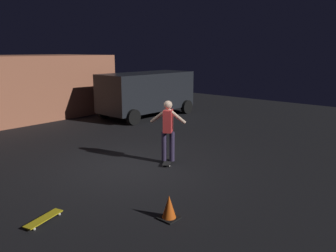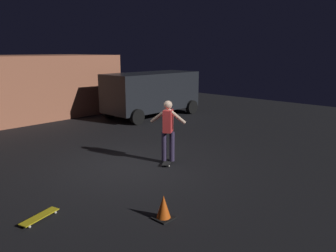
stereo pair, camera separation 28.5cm
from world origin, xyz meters
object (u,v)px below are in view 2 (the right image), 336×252
skateboard_ridden (168,161)px  traffic_cone (164,208)px  parked_van (152,91)px  skater (168,126)px  skateboard_spare (40,217)px

skateboard_ridden → traffic_cone: size_ratio=1.67×
parked_van → skateboard_ridden: (-4.49, -5.25, -1.11)m
skateboard_ridden → skater: (-0.00, 0.00, 0.98)m
skateboard_ridden → skateboard_spare: size_ratio=0.95×
skateboard_spare → traffic_cone: traffic_cone is taller
skateboard_spare → parked_van: bearing=34.1°
parked_van → traffic_cone: bearing=-133.0°
skateboard_spare → skater: skater is taller
parked_van → skateboard_spare: 10.22m
parked_van → skateboard_ridden: 6.99m
skater → traffic_cone: bearing=-138.4°
skater → traffic_cone: size_ratio=3.63×
parked_van → traffic_cone: (-6.83, -7.33, -0.95)m
skateboard_ridden → skateboard_spare: 3.96m
skateboard_ridden → traffic_cone: bearing=-138.4°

